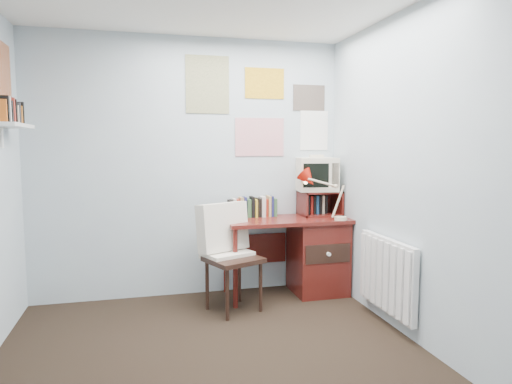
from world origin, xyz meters
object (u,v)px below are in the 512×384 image
Objects in this scene: tv_riser at (320,203)px; wall_shelf at (11,125)px; desk at (312,252)px; desk_chair at (233,260)px; crt_tv at (316,173)px; desk_lamp at (341,197)px; radiator at (387,275)px.

tv_riser is 0.65× the size of wall_shelf.
desk is 0.51m from tv_riser.
wall_shelf reaches higher than desk_chair.
crt_tv reaches higher than tv_riser.
desk is 1.29× the size of desk_chair.
wall_shelf is (-2.66, -0.51, 0.43)m from crt_tv.
desk_lamp is 0.54× the size of radiator.
desk is at bearing -2.80° from desk_chair.
crt_tv is (0.95, 0.44, 0.73)m from desk_chair.
tv_riser reaches higher than desk_chair.
desk_lamp is 2.85m from wall_shelf.
crt_tv reaches higher than desk_lamp.
desk_lamp is at bearing -17.61° from desk_chair.
desk_chair is 1.14m from tv_riser.
desk is 2.77× the size of desk_lamp.
desk is 0.80m from crt_tv.
wall_shelf is (-2.86, 0.55, 1.20)m from radiator.
tv_riser is at bearing 0.67° from desk_chair.
desk is at bearing 116.79° from desk_lamp.
tv_riser is 1.15m from radiator.
wall_shelf reaches higher than desk_lamp.
wall_shelf is (-2.69, -0.49, 0.74)m from tv_riser.
desk is 1.94× the size of wall_shelf.
desk_lamp reaches higher than radiator.
wall_shelf is at bearing 169.11° from radiator.
desk is 2.87m from wall_shelf.
tv_riser is at bearing 10.32° from wall_shelf.
crt_tv reaches higher than desk.
tv_riser is at bearing 88.17° from desk_lamp.
desk_chair is 1.31m from radiator.
desk_chair is 1.50× the size of wall_shelf.
wall_shelf is at bearing 167.73° from desk_lamp.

